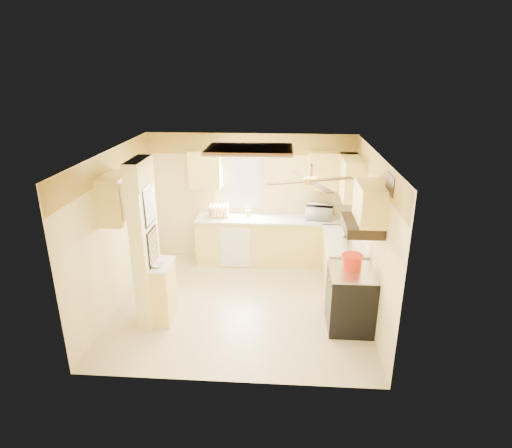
# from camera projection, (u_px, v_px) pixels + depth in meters

# --- Properties ---
(floor) EXTENTS (4.00, 4.00, 0.00)m
(floor) POSITION_uv_depth(u_px,v_px,m) (242.00, 302.00, 7.09)
(floor) COLOR #CAB58C
(floor) RESTS_ON ground
(ceiling) EXTENTS (4.00, 4.00, 0.00)m
(ceiling) POSITION_uv_depth(u_px,v_px,m) (240.00, 153.00, 6.22)
(ceiling) COLOR white
(ceiling) RESTS_ON wall_back
(wall_back) EXTENTS (4.00, 0.00, 4.00)m
(wall_back) POSITION_uv_depth(u_px,v_px,m) (251.00, 197.00, 8.43)
(wall_back) COLOR #F5DD95
(wall_back) RESTS_ON floor
(wall_front) EXTENTS (4.00, 0.00, 4.00)m
(wall_front) POSITION_uv_depth(u_px,v_px,m) (224.00, 293.00, 4.88)
(wall_front) COLOR #F5DD95
(wall_front) RESTS_ON floor
(wall_left) EXTENTS (0.00, 3.80, 3.80)m
(wall_left) POSITION_uv_depth(u_px,v_px,m) (116.00, 229.00, 6.79)
(wall_left) COLOR #F5DD95
(wall_left) RESTS_ON floor
(wall_right) EXTENTS (0.00, 3.80, 3.80)m
(wall_right) POSITION_uv_depth(u_px,v_px,m) (371.00, 236.00, 6.53)
(wall_right) COLOR #F5DD95
(wall_right) RESTS_ON floor
(wallpaper_border) EXTENTS (4.00, 0.02, 0.40)m
(wallpaper_border) POSITION_uv_depth(u_px,v_px,m) (250.00, 144.00, 8.05)
(wallpaper_border) COLOR yellow
(wallpaper_border) RESTS_ON wall_back
(partition_column) EXTENTS (0.20, 0.70, 2.50)m
(partition_column) POSITION_uv_depth(u_px,v_px,m) (145.00, 244.00, 6.23)
(partition_column) COLOR #F5DD95
(partition_column) RESTS_ON floor
(partition_ledge) EXTENTS (0.25, 0.55, 0.90)m
(partition_ledge) POSITION_uv_depth(u_px,v_px,m) (164.00, 293.00, 6.50)
(partition_ledge) COLOR #F8DB69
(partition_ledge) RESTS_ON floor
(ledge_top) EXTENTS (0.28, 0.58, 0.04)m
(ledge_top) POSITION_uv_depth(u_px,v_px,m) (162.00, 265.00, 6.33)
(ledge_top) COLOR white
(ledge_top) RESTS_ON partition_ledge
(lower_cabinets_back) EXTENTS (3.00, 0.60, 0.90)m
(lower_cabinets_back) POSITION_uv_depth(u_px,v_px,m) (275.00, 241.00, 8.40)
(lower_cabinets_back) COLOR #F8DB69
(lower_cabinets_back) RESTS_ON floor
(lower_cabinets_right) EXTENTS (0.60, 1.40, 0.90)m
(lower_cabinets_right) POSITION_uv_depth(u_px,v_px,m) (343.00, 265.00, 7.39)
(lower_cabinets_right) COLOR #F8DB69
(lower_cabinets_right) RESTS_ON floor
(countertop_back) EXTENTS (3.04, 0.64, 0.04)m
(countertop_back) POSITION_uv_depth(u_px,v_px,m) (275.00, 219.00, 8.23)
(countertop_back) COLOR white
(countertop_back) RESTS_ON lower_cabinets_back
(countertop_right) EXTENTS (0.64, 1.44, 0.04)m
(countertop_right) POSITION_uv_depth(u_px,v_px,m) (344.00, 240.00, 7.22)
(countertop_right) COLOR white
(countertop_right) RESTS_ON lower_cabinets_right
(dishwasher_panel) EXTENTS (0.58, 0.02, 0.80)m
(dishwasher_panel) POSITION_uv_depth(u_px,v_px,m) (235.00, 247.00, 8.16)
(dishwasher_panel) COLOR white
(dishwasher_panel) RESTS_ON lower_cabinets_back
(window) EXTENTS (0.92, 0.02, 1.02)m
(window) POSITION_uv_depth(u_px,v_px,m) (238.00, 183.00, 8.33)
(window) COLOR white
(window) RESTS_ON wall_back
(upper_cab_back_left) EXTENTS (0.60, 0.35, 0.70)m
(upper_cab_back_left) POSITION_uv_depth(u_px,v_px,m) (205.00, 169.00, 8.12)
(upper_cab_back_left) COLOR #F8DB69
(upper_cab_back_left) RESTS_ON wall_back
(upper_cab_back_right) EXTENTS (0.90, 0.35, 0.70)m
(upper_cab_back_right) POSITION_uv_depth(u_px,v_px,m) (333.00, 171.00, 7.96)
(upper_cab_back_right) COLOR #F8DB69
(upper_cab_back_right) RESTS_ON wall_back
(upper_cab_right) EXTENTS (0.35, 1.00, 0.70)m
(upper_cab_right) POSITION_uv_depth(u_px,v_px,m) (351.00, 177.00, 7.50)
(upper_cab_right) COLOR #F8DB69
(upper_cab_right) RESTS_ON wall_right
(upper_cab_left_wall) EXTENTS (0.35, 0.75, 0.70)m
(upper_cab_left_wall) POSITION_uv_depth(u_px,v_px,m) (116.00, 198.00, 6.33)
(upper_cab_left_wall) COLOR #F8DB69
(upper_cab_left_wall) RESTS_ON wall_left
(upper_cab_over_stove) EXTENTS (0.35, 0.76, 0.52)m
(upper_cab_over_stove) POSITION_uv_depth(u_px,v_px,m) (370.00, 203.00, 5.78)
(upper_cab_over_stove) COLOR #F8DB69
(upper_cab_over_stove) RESTS_ON wall_right
(stove) EXTENTS (0.68, 0.77, 0.92)m
(stove) POSITION_uv_depth(u_px,v_px,m) (350.00, 299.00, 6.31)
(stove) COLOR black
(stove) RESTS_ON floor
(range_hood) EXTENTS (0.50, 0.76, 0.14)m
(range_hood) POSITION_uv_depth(u_px,v_px,m) (362.00, 225.00, 5.90)
(range_hood) COLOR black
(range_hood) RESTS_ON upper_cab_over_stove
(poster_menu) EXTENTS (0.02, 0.42, 0.57)m
(poster_menu) POSITION_uv_depth(u_px,v_px,m) (149.00, 205.00, 6.01)
(poster_menu) COLOR black
(poster_menu) RESTS_ON partition_column
(poster_nashville) EXTENTS (0.02, 0.42, 0.57)m
(poster_nashville) POSITION_uv_depth(u_px,v_px,m) (153.00, 247.00, 6.24)
(poster_nashville) COLOR black
(poster_nashville) RESTS_ON partition_column
(ceiling_light_panel) EXTENTS (1.35, 0.95, 0.06)m
(ceiling_light_panel) POSITION_uv_depth(u_px,v_px,m) (250.00, 150.00, 6.70)
(ceiling_light_panel) COLOR brown
(ceiling_light_panel) RESTS_ON ceiling
(ceiling_fan) EXTENTS (1.15, 1.15, 0.26)m
(ceiling_fan) POSITION_uv_depth(u_px,v_px,m) (311.00, 180.00, 5.58)
(ceiling_fan) COLOR gold
(ceiling_fan) RESTS_ON ceiling
(vent_grate) EXTENTS (0.02, 0.40, 0.25)m
(vent_grate) POSITION_uv_depth(u_px,v_px,m) (391.00, 185.00, 5.32)
(vent_grate) COLOR black
(vent_grate) RESTS_ON wall_right
(microwave) EXTENTS (0.55, 0.41, 0.28)m
(microwave) POSITION_uv_depth(u_px,v_px,m) (319.00, 212.00, 8.13)
(microwave) COLOR white
(microwave) RESTS_ON countertop_back
(bowl) EXTENTS (0.22, 0.22, 0.05)m
(bowl) POSITION_uv_depth(u_px,v_px,m) (157.00, 265.00, 6.21)
(bowl) COLOR white
(bowl) RESTS_ON ledge_top
(dutch_oven) EXTENTS (0.30, 0.30, 0.20)m
(dutch_oven) POSITION_uv_depth(u_px,v_px,m) (352.00, 261.00, 6.22)
(dutch_oven) COLOR red
(dutch_oven) RESTS_ON stove
(kettle) EXTENTS (0.16, 0.16, 0.25)m
(kettle) POSITION_uv_depth(u_px,v_px,m) (347.00, 243.00, 6.77)
(kettle) COLOR silver
(kettle) RESTS_ON countertop_right
(dish_rack) EXTENTS (0.41, 0.32, 0.22)m
(dish_rack) POSITION_uv_depth(u_px,v_px,m) (219.00, 212.00, 8.28)
(dish_rack) COLOR tan
(dish_rack) RESTS_ON countertop_back
(utensil_crock) EXTENTS (0.10, 0.10, 0.19)m
(utensil_crock) POSITION_uv_depth(u_px,v_px,m) (248.00, 213.00, 8.30)
(utensil_crock) COLOR white
(utensil_crock) RESTS_ON countertop_back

